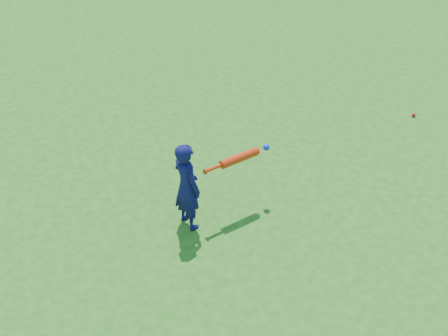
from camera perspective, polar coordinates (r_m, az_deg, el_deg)
name	(u,v)px	position (r m, az deg, el deg)	size (l,w,h in m)	color
ground	(214,187)	(6.46, -1.12, -2.14)	(80.00, 80.00, 0.00)	#206017
child	(187,186)	(5.58, -4.26, -2.10)	(0.41, 0.27, 1.11)	#0E1045
ground_ball_red	(414,115)	(8.47, 20.87, 5.68)	(0.06, 0.06, 0.06)	red
bat_swing	(242,157)	(5.75, 2.03, 1.26)	(0.88, 0.32, 0.10)	red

